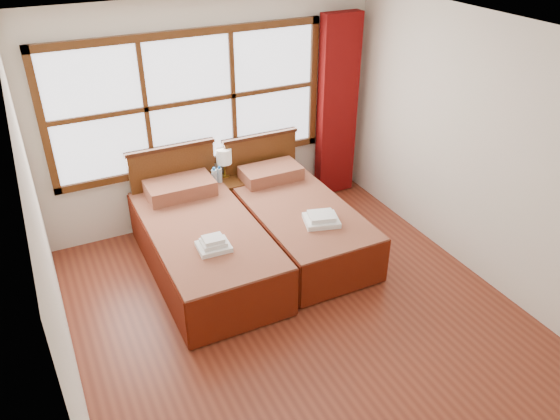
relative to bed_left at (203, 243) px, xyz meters
name	(u,v)px	position (x,y,z in m)	size (l,w,h in m)	color
floor	(303,320)	(0.55, -1.20, -0.32)	(4.50, 4.50, 0.00)	brown
ceiling	(310,40)	(0.55, -1.20, 2.28)	(4.50, 4.50, 0.00)	white
wall_back	(212,114)	(0.55, 1.05, 0.98)	(4.00, 4.00, 0.00)	silver
wall_left	(49,264)	(-1.45, -1.20, 0.98)	(4.50, 4.50, 0.00)	silver
wall_right	(488,156)	(2.55, -1.20, 0.98)	(4.50, 4.50, 0.00)	silver
window	(190,102)	(0.30, 1.02, 1.18)	(3.16, 0.06, 1.56)	white
curtain	(337,108)	(2.15, 0.91, 0.85)	(0.50, 0.16, 2.30)	maroon
bed_left	(203,243)	(0.00, 0.00, 0.00)	(1.09, 2.11, 1.06)	#35180B
bed_right	(296,220)	(1.10, 0.00, -0.02)	(1.03, 2.05, 1.00)	#35180B
nightstand	(226,202)	(0.57, 0.80, -0.05)	(0.41, 0.41, 0.54)	#4F2A11
towels_left	(214,244)	(-0.04, -0.49, 0.29)	(0.31, 0.28, 0.13)	white
towels_right	(321,219)	(1.14, -0.48, 0.25)	(0.42, 0.39, 0.10)	white
lamp	(224,157)	(0.63, 0.94, 0.47)	(0.18, 0.18, 0.36)	#B5953A
bottle_near	(214,178)	(0.42, 0.73, 0.33)	(0.06, 0.06, 0.25)	#A1BFD0
bottle_far	(220,176)	(0.50, 0.78, 0.32)	(0.06, 0.06, 0.22)	#A1BFD0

